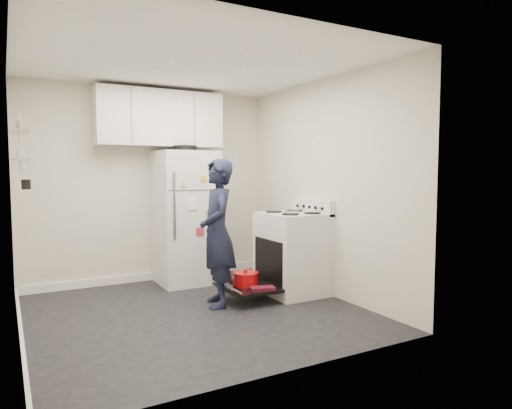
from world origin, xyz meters
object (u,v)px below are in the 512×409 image
open_oven_door (247,283)px  person (217,233)px  refrigerator (186,217)px  electric_range (292,254)px

open_oven_door → person: (-0.37, -0.04, 0.60)m
open_oven_door → refrigerator: (-0.30, 1.10, 0.66)m
electric_range → open_oven_door: size_ratio=1.56×
refrigerator → person: bearing=-93.3°
electric_range → refrigerator: size_ratio=0.63×
electric_range → open_oven_door: (-0.59, 0.00, -0.28)m
person → electric_range: bearing=106.4°
open_oven_door → refrigerator: bearing=105.5°
electric_range → open_oven_door: bearing=179.6°
open_oven_door → person: bearing=-174.6°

